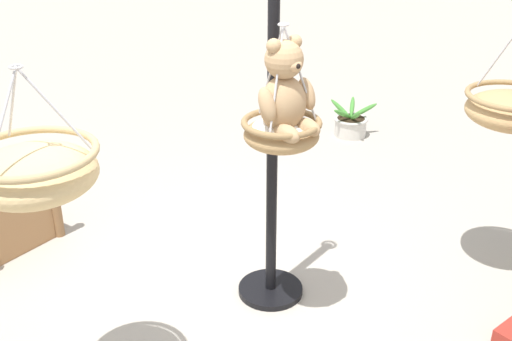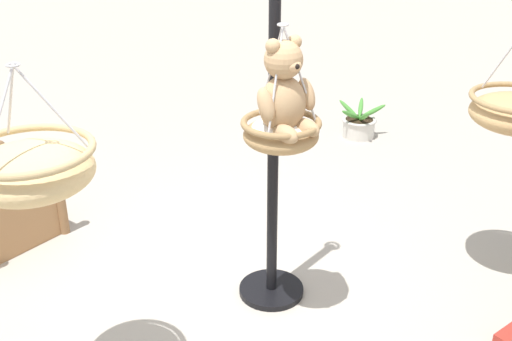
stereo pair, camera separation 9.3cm
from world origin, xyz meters
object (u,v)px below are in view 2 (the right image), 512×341
object	(u,v)px
display_pole_central	(272,199)
teddy_bear	(285,94)
hanging_basket_with_teddy	(281,132)
hanging_basket_right_low	(31,168)
potted_plant_fern_front	(359,125)

from	to	relation	value
display_pole_central	teddy_bear	bearing A→B (deg)	61.37
hanging_basket_with_teddy	hanging_basket_right_low	size ratio (longest dim) A/B	1.14
hanging_basket_with_teddy	potted_plant_fern_front	size ratio (longest dim) A/B	1.28
teddy_bear	hanging_basket_right_low	world-z (taller)	hanging_basket_right_low
display_pole_central	hanging_basket_with_teddy	world-z (taller)	display_pole_central
potted_plant_fern_front	display_pole_central	bearing A→B (deg)	32.63
hanging_basket_right_low	potted_plant_fern_front	bearing A→B (deg)	-157.01
teddy_bear	potted_plant_fern_front	bearing A→B (deg)	-144.75
display_pole_central	hanging_basket_with_teddy	size ratio (longest dim) A/B	3.36
teddy_bear	potted_plant_fern_front	distance (m)	3.58
teddy_bear	hanging_basket_right_low	size ratio (longest dim) A/B	0.87
teddy_bear	potted_plant_fern_front	size ratio (longest dim) A/B	0.98
teddy_bear	hanging_basket_right_low	bearing A→B (deg)	-8.45
teddy_bear	hanging_basket_with_teddy	bearing A→B (deg)	-90.00
display_pole_central	hanging_basket_right_low	bearing A→B (deg)	3.01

